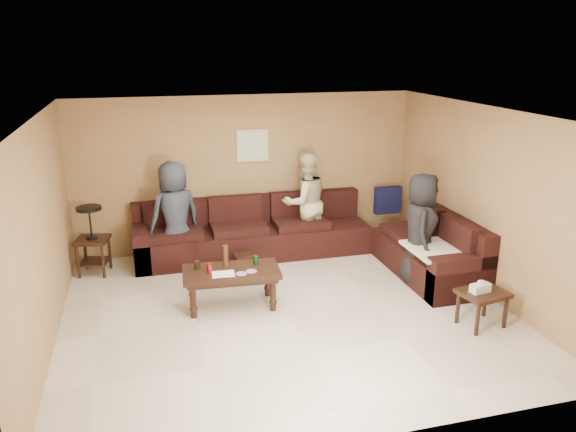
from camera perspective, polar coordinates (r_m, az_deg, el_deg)
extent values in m
plane|color=beige|center=(7.25, -0.17, -9.68)|extent=(5.50, 5.50, 0.00)
cube|color=silver|center=(6.51, -0.19, 9.90)|extent=(5.50, 5.00, 0.10)
cube|color=#997448|center=(9.13, -4.22, 4.37)|extent=(5.50, 0.10, 2.50)
cube|color=#997448|center=(4.57, 7.98, -9.42)|extent=(5.50, 0.10, 2.50)
cube|color=#997448|center=(6.66, -23.73, -2.06)|extent=(0.10, 5.00, 2.50)
cube|color=#997448|center=(7.91, 19.48, 1.35)|extent=(0.10, 5.00, 2.50)
cube|color=black|center=(8.99, -3.52, -2.63)|extent=(3.70, 0.90, 0.45)
cube|color=black|center=(9.16, -3.99, 0.70)|extent=(3.70, 0.24, 0.45)
cube|color=black|center=(8.81, -14.64, -3.00)|extent=(0.24, 0.90, 0.63)
cube|color=black|center=(8.48, 14.00, -4.42)|extent=(0.90, 2.00, 0.45)
cube|color=black|center=(8.48, 16.18, -1.34)|extent=(0.24, 2.00, 0.45)
cube|color=black|center=(7.75, 17.16, -6.08)|extent=(0.90, 0.24, 0.63)
cube|color=black|center=(9.53, 10.09, 1.60)|extent=(0.45, 0.14, 0.45)
cube|color=silver|center=(7.99, 15.72, -3.19)|extent=(1.00, 0.85, 0.04)
cube|color=black|center=(7.23, -5.78, -5.67)|extent=(1.26, 0.70, 0.07)
cube|color=black|center=(7.25, -5.77, -6.15)|extent=(1.17, 0.60, 0.06)
cylinder|color=black|center=(7.11, -9.61, -8.51)|extent=(0.08, 0.08, 0.45)
cylinder|color=black|center=(7.19, -1.53, -7.96)|extent=(0.08, 0.08, 0.45)
cylinder|color=black|center=(7.51, -9.72, -7.05)|extent=(0.08, 0.08, 0.45)
cylinder|color=black|center=(7.59, -2.10, -6.54)|extent=(0.08, 0.08, 0.45)
cylinder|color=red|center=(7.12, -8.00, -5.29)|extent=(0.07, 0.07, 0.12)
cylinder|color=#136C1E|center=(7.33, -3.28, -4.48)|extent=(0.07, 0.07, 0.12)
cylinder|color=#3C240D|center=(7.28, -6.36, -4.03)|extent=(0.07, 0.07, 0.28)
cylinder|color=black|center=(7.26, -9.21, -4.96)|extent=(0.08, 0.08, 0.11)
cube|color=silver|center=(7.08, -6.59, -5.88)|extent=(0.29, 0.24, 0.00)
cylinder|color=#EF54A3|center=(7.07, -4.76, -5.86)|extent=(0.14, 0.14, 0.01)
cylinder|color=#EF54A3|center=(7.13, -3.74, -5.61)|extent=(0.14, 0.14, 0.01)
cube|color=black|center=(8.67, -19.28, -2.31)|extent=(0.54, 0.54, 0.05)
cube|color=black|center=(8.78, -19.06, -4.42)|extent=(0.47, 0.47, 0.03)
cylinder|color=black|center=(8.65, -20.58, -4.34)|extent=(0.05, 0.05, 0.52)
cylinder|color=black|center=(8.54, -18.29, -4.37)|extent=(0.05, 0.05, 0.52)
cylinder|color=black|center=(8.97, -19.89, -3.50)|extent=(0.05, 0.05, 0.52)
cylinder|color=black|center=(8.86, -17.67, -3.51)|extent=(0.05, 0.05, 0.52)
cylinder|color=black|center=(8.65, -19.30, -2.08)|extent=(0.16, 0.16, 0.03)
cylinder|color=black|center=(8.58, -19.45, -0.64)|extent=(0.03, 0.03, 0.43)
cylinder|color=black|center=(8.52, -19.60, 0.74)|extent=(0.36, 0.36, 0.05)
cube|color=black|center=(7.13, 19.23, -7.42)|extent=(0.61, 0.53, 0.05)
cylinder|color=black|center=(6.98, 18.70, -9.87)|extent=(0.05, 0.05, 0.42)
cylinder|color=black|center=(7.26, 21.23, -9.04)|extent=(0.05, 0.05, 0.42)
cylinder|color=black|center=(7.19, 16.87, -8.84)|extent=(0.05, 0.05, 0.42)
cylinder|color=black|center=(7.47, 19.39, -8.09)|extent=(0.05, 0.05, 0.42)
cube|color=white|center=(7.08, 18.95, -6.93)|extent=(0.26, 0.16, 0.10)
cube|color=silver|center=(7.05, 19.01, -6.41)|extent=(0.06, 0.04, 0.05)
cube|color=black|center=(8.36, -4.56, -4.83)|extent=(0.25, 0.25, 0.29)
cube|color=tan|center=(9.04, -3.63, 7.17)|extent=(0.52, 0.03, 0.52)
cube|color=silver|center=(9.02, -3.61, 7.15)|extent=(0.44, 0.01, 0.44)
imported|color=#2A2F3A|center=(8.53, -11.41, 0.10)|extent=(0.93, 0.78, 1.63)
imported|color=beige|center=(9.04, 1.74, 1.41)|extent=(0.90, 0.76, 1.62)
imported|color=black|center=(8.04, 13.30, -1.27)|extent=(0.77, 0.91, 1.58)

